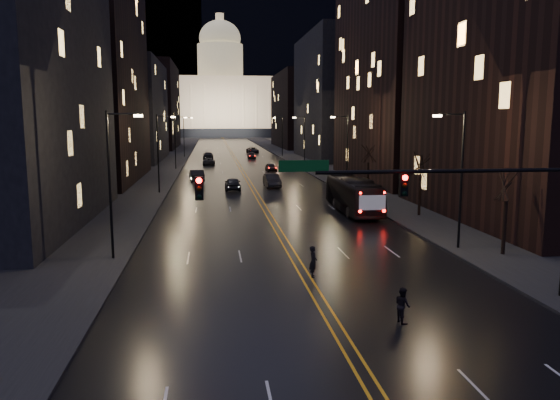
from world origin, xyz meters
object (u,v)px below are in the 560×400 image
object	(u,v)px
pedestrian_a	(313,262)
pedestrian_b	(403,305)
bus	(353,195)
oncoming_car_a	(233,184)
receding_car_a	(272,181)
traffic_signal	(454,195)
oncoming_car_b	(197,176)

from	to	relation	value
pedestrian_a	pedestrian_b	world-z (taller)	pedestrian_a
bus	oncoming_car_a	distance (m)	19.83
receding_car_a	pedestrian_a	world-z (taller)	pedestrian_a
traffic_signal	pedestrian_a	bearing A→B (deg)	137.76
oncoming_car_a	oncoming_car_b	bearing A→B (deg)	-64.88
bus	oncoming_car_a	size ratio (longest dim) A/B	2.47
traffic_signal	bus	bearing A→B (deg)	85.50
traffic_signal	pedestrian_b	world-z (taller)	traffic_signal
bus	receding_car_a	world-z (taller)	bus
traffic_signal	receding_car_a	world-z (taller)	traffic_signal
traffic_signal	oncoming_car_a	size ratio (longest dim) A/B	3.76
bus	oncoming_car_b	size ratio (longest dim) A/B	2.26
oncoming_car_a	receding_car_a	world-z (taller)	receding_car_a
oncoming_car_b	bus	bearing A→B (deg)	113.05
oncoming_car_a	pedestrian_b	size ratio (longest dim) A/B	3.01
traffic_signal	bus	xyz separation A→B (m)	(1.98, 25.10, -3.52)
bus	oncoming_car_b	world-z (taller)	bus
traffic_signal	oncoming_car_b	distance (m)	53.44
oncoming_car_b	receding_car_a	xyz separation A→B (m)	(9.55, -7.22, -0.01)
traffic_signal	oncoming_car_a	bearing A→B (deg)	101.33
oncoming_car_b	receding_car_a	world-z (taller)	oncoming_car_b
oncoming_car_b	pedestrian_b	xyz separation A→B (m)	(9.96, -53.66, -0.07)
oncoming_car_b	pedestrian_a	distance (m)	47.25
pedestrian_b	bus	bearing A→B (deg)	-20.55
bus	pedestrian_b	bearing A→B (deg)	-100.59
oncoming_car_b	pedestrian_b	distance (m)	54.58
receding_car_a	pedestrian_b	world-z (taller)	receding_car_a
bus	pedestrian_a	size ratio (longest dim) A/B	6.58
oncoming_car_a	pedestrian_a	distance (m)	37.08
traffic_signal	bus	size ratio (longest dim) A/B	1.52
bus	oncoming_car_a	xyz separation A→B (m)	(-10.38, 16.87, -0.80)
bus	pedestrian_b	size ratio (longest dim) A/B	7.45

